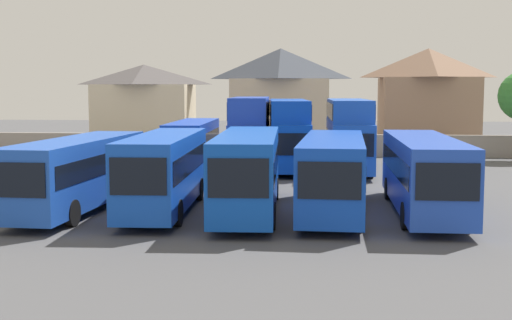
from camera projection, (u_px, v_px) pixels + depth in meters
ground at (274, 167)px, 48.70m from camera, size 140.00×140.00×0.00m
depot_boundary_wall at (280, 145)px, 56.51m from camera, size 56.00×0.50×1.80m
bus_1 at (78, 170)px, 31.01m from camera, size 3.13×11.72×3.27m
bus_2 at (165, 168)px, 30.67m from camera, size 2.84×10.86×3.47m
bus_3 at (248, 168)px, 30.36m from camera, size 2.97×11.87×3.54m
bus_4 at (333, 170)px, 30.25m from camera, size 3.14×11.53×3.38m
bus_5 at (423, 170)px, 30.29m from camera, size 2.77×12.07×3.37m
bus_6 at (193, 142)px, 46.89m from camera, size 2.79×10.72×3.30m
bus_7 at (250, 129)px, 46.84m from camera, size 2.91×10.28×4.93m
bus_8 at (289, 130)px, 46.76m from camera, size 3.29×11.47×4.76m
bus_9 at (348, 131)px, 45.71m from camera, size 2.79×11.28×4.80m
house_terrace_left at (144, 104)px, 67.19m from camera, size 9.61×6.51×7.86m
house_terrace_centre at (280, 97)px, 64.61m from camera, size 9.47×6.30×9.28m
house_terrace_right at (427, 97)px, 64.57m from camera, size 9.07×7.76×9.29m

